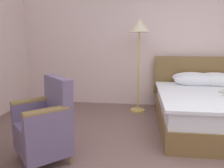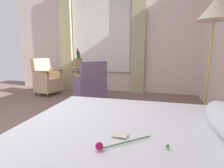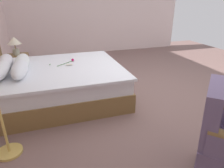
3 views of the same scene
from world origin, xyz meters
name	(u,v)px [view 1 (image 1 of 3)]	position (x,y,z in m)	size (l,w,h in m)	color
wall_headboard_side	(184,31)	(0.00, 2.70, 1.56)	(6.88, 0.12, 3.12)	silver
bed	(214,106)	(0.33, 1.56, 0.32)	(1.81, 2.07, 1.06)	brown
floor_lamp_brass	(139,32)	(-0.89, 2.18, 1.51)	(0.39, 0.39, 1.75)	#D3B156
armchair_by_window	(45,125)	(-1.89, 0.22, 0.41)	(0.77, 0.77, 0.95)	brown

